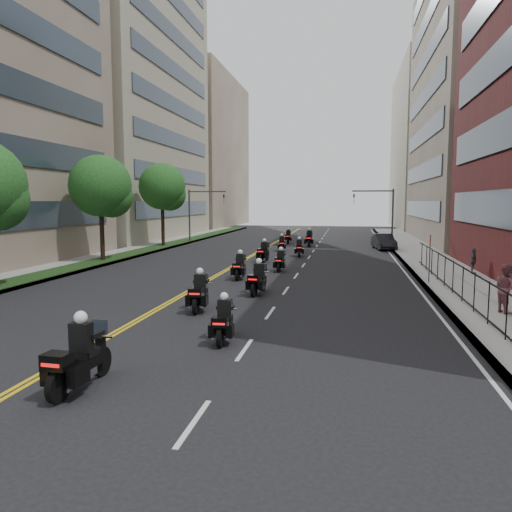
% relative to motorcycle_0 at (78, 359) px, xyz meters
% --- Properties ---
extents(ground, '(160.00, 160.00, 0.00)m').
position_rel_motorcycle_0_xyz_m(ground, '(-0.03, -1.20, -0.73)').
color(ground, black).
rests_on(ground, ground).
extents(sidewalk_right, '(4.00, 90.00, 0.15)m').
position_rel_motorcycle_0_xyz_m(sidewalk_right, '(11.97, 23.80, -0.66)').
color(sidewalk_right, gray).
rests_on(sidewalk_right, ground).
extents(sidewalk_left, '(4.00, 90.00, 0.15)m').
position_rel_motorcycle_0_xyz_m(sidewalk_left, '(-12.03, 23.80, -0.66)').
color(sidewalk_left, gray).
rests_on(sidewalk_left, ground).
extents(grass_strip, '(2.00, 90.00, 0.04)m').
position_rel_motorcycle_0_xyz_m(grass_strip, '(-11.23, 23.80, -0.56)').
color(grass_strip, black).
rests_on(grass_strip, sidewalk_left).
extents(building_right_tan, '(15.11, 28.00, 30.00)m').
position_rel_motorcycle_0_xyz_m(building_right_tan, '(21.45, 46.80, 14.27)').
color(building_right_tan, '#756555').
rests_on(building_right_tan, ground).
extents(building_right_far, '(15.00, 28.00, 26.00)m').
position_rel_motorcycle_0_xyz_m(building_right_far, '(21.47, 76.80, 12.27)').
color(building_right_far, '#ABA48A').
rests_on(building_right_far, ground).
extents(building_left_mid, '(16.11, 28.00, 34.00)m').
position_rel_motorcycle_0_xyz_m(building_left_mid, '(-22.01, 46.80, 16.27)').
color(building_left_mid, '#ABA48A').
rests_on(building_left_mid, ground).
extents(building_left_far, '(16.00, 28.00, 26.00)m').
position_rel_motorcycle_0_xyz_m(building_left_far, '(-22.03, 76.80, 12.27)').
color(building_left_far, '#756555').
rests_on(building_left_far, ground).
extents(iron_fence, '(0.05, 28.00, 1.50)m').
position_rel_motorcycle_0_xyz_m(iron_fence, '(10.97, 10.80, 0.17)').
color(iron_fence, black).
rests_on(iron_fence, sidewalk_right).
extents(street_trees, '(4.40, 38.40, 7.98)m').
position_rel_motorcycle_0_xyz_m(street_trees, '(-11.08, 17.40, 4.40)').
color(street_trees, black).
rests_on(street_trees, ground).
extents(traffic_signal_right, '(4.09, 0.20, 5.60)m').
position_rel_motorcycle_0_xyz_m(traffic_signal_right, '(9.51, 40.80, 2.97)').
color(traffic_signal_right, '#3F3F44').
rests_on(traffic_signal_right, ground).
extents(traffic_signal_left, '(4.09, 0.20, 5.60)m').
position_rel_motorcycle_0_xyz_m(traffic_signal_left, '(-9.57, 40.80, 2.97)').
color(traffic_signal_left, '#3F3F44').
rests_on(traffic_signal_left, ground).
extents(motorcycle_0, '(0.62, 2.51, 1.85)m').
position_rel_motorcycle_0_xyz_m(motorcycle_0, '(0.00, 0.00, 0.00)').
color(motorcycle_0, black).
rests_on(motorcycle_0, ground).
extents(motorcycle_1, '(0.55, 2.10, 1.55)m').
position_rel_motorcycle_0_xyz_m(motorcycle_1, '(2.34, 4.54, -0.12)').
color(motorcycle_1, black).
rests_on(motorcycle_1, ground).
extents(motorcycle_2, '(0.64, 2.34, 1.73)m').
position_rel_motorcycle_0_xyz_m(motorcycle_2, '(0.29, 8.69, -0.05)').
color(motorcycle_2, black).
rests_on(motorcycle_2, ground).
extents(motorcycle_3, '(0.63, 2.32, 1.71)m').
position_rel_motorcycle_0_xyz_m(motorcycle_3, '(1.99, 12.62, -0.06)').
color(motorcycle_3, black).
rests_on(motorcycle_3, ground).
extents(motorcycle_4, '(0.52, 2.25, 1.66)m').
position_rel_motorcycle_0_xyz_m(motorcycle_4, '(0.14, 17.04, -0.08)').
color(motorcycle_4, black).
rests_on(motorcycle_4, ground).
extents(motorcycle_5, '(0.48, 2.07, 1.53)m').
position_rel_motorcycle_0_xyz_m(motorcycle_5, '(1.99, 20.58, -0.13)').
color(motorcycle_5, black).
rests_on(motorcycle_5, ground).
extents(motorcycle_6, '(0.63, 2.28, 1.69)m').
position_rel_motorcycle_0_xyz_m(motorcycle_6, '(0.15, 25.22, -0.07)').
color(motorcycle_6, black).
rests_on(motorcycle_6, ground).
extents(motorcycle_7, '(0.61, 2.14, 1.58)m').
position_rel_motorcycle_0_xyz_m(motorcycle_7, '(2.34, 29.15, -0.11)').
color(motorcycle_7, black).
rests_on(motorcycle_7, ground).
extents(motorcycle_8, '(0.63, 2.08, 1.54)m').
position_rel_motorcycle_0_xyz_m(motorcycle_8, '(0.41, 33.16, -0.12)').
color(motorcycle_8, black).
rests_on(motorcycle_8, ground).
extents(motorcycle_9, '(0.58, 2.50, 1.85)m').
position_rel_motorcycle_0_xyz_m(motorcycle_9, '(2.48, 37.79, -0.00)').
color(motorcycle_9, black).
rests_on(motorcycle_9, ground).
extents(motorcycle_10, '(0.53, 2.19, 1.61)m').
position_rel_motorcycle_0_xyz_m(motorcycle_10, '(0.01, 41.40, -0.09)').
color(motorcycle_10, black).
rests_on(motorcycle_10, ground).
extents(parked_sedan, '(2.18, 4.53, 1.43)m').
position_rel_motorcycle_0_xyz_m(parked_sedan, '(9.37, 36.29, -0.02)').
color(parked_sedan, black).
rests_on(parked_sedan, ground).
extents(pedestrian_b, '(0.96, 1.09, 1.89)m').
position_rel_motorcycle_0_xyz_m(pedestrian_b, '(12.10, 9.80, 0.36)').
color(pedestrian_b, brown).
rests_on(pedestrian_b, sidewalk_right).
extents(pedestrian_c, '(0.55, 0.94, 1.50)m').
position_rel_motorcycle_0_xyz_m(pedestrian_c, '(13.38, 20.38, 0.17)').
color(pedestrian_c, '#45434B').
rests_on(pedestrian_c, sidewalk_right).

